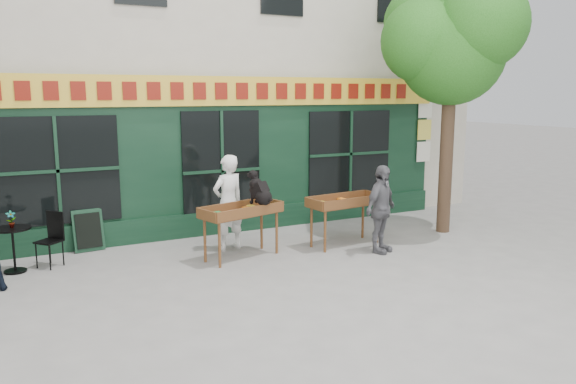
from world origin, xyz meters
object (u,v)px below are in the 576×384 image
at_px(man_right, 381,209).
at_px(bistro_table, 13,241).
at_px(book_cart_center, 241,214).
at_px(book_cart_right, 345,204).
at_px(dog, 260,187).
at_px(woman, 228,202).

bearing_deg(man_right, bistro_table, 137.75).
height_order(man_right, bistro_table, man_right).
xyz_separation_m(book_cart_center, book_cart_right, (2.15, -0.10, 0.00)).
distance_m(dog, book_cart_right, 1.86).
height_order(book_cart_center, book_cart_right, same).
distance_m(book_cart_right, bistro_table, 5.95).
bearing_deg(book_cart_right, dog, 172.38).
bearing_deg(book_cart_right, bistro_table, 163.88).
relative_size(man_right, bistro_table, 2.17).
distance_m(book_cart_center, dog, 0.59).
relative_size(dog, woman, 0.33).
height_order(book_cart_center, bistro_table, book_cart_center).
relative_size(book_cart_center, dog, 2.68).
bearing_deg(book_cart_right, woman, 154.75).
distance_m(book_cart_right, man_right, 0.81).
height_order(woman, bistro_table, woman).
bearing_deg(dog, book_cart_right, -17.12).
height_order(book_cart_right, bistro_table, book_cart_right).
bearing_deg(woman, man_right, 133.03).
bearing_deg(man_right, book_cart_right, 85.92).
bearing_deg(book_cart_center, dog, -23.51).
xyz_separation_m(woman, book_cart_right, (2.15, -0.75, -0.09)).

